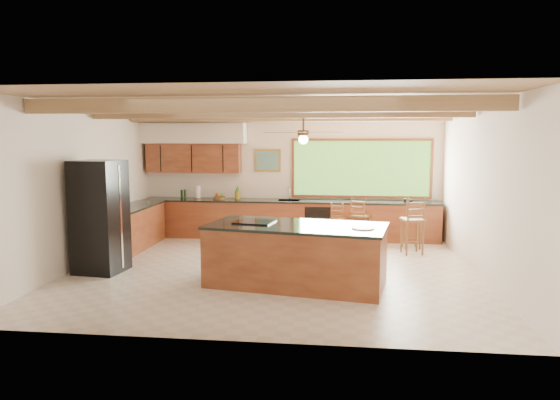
# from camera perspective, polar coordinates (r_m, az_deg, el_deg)

# --- Properties ---
(ground) EXTENTS (7.20, 7.20, 0.00)m
(ground) POSITION_cam_1_polar(r_m,az_deg,el_deg) (9.18, -0.76, -7.97)
(ground) COLOR beige
(ground) RESTS_ON ground
(room_shell) EXTENTS (7.27, 6.54, 3.02)m
(room_shell) POSITION_cam_1_polar(r_m,az_deg,el_deg) (9.53, -1.30, 6.06)
(room_shell) COLOR silver
(room_shell) RESTS_ON ground
(counter_run) EXTENTS (7.12, 3.10, 1.25)m
(counter_run) POSITION_cam_1_polar(r_m,az_deg,el_deg) (11.64, -3.19, -2.43)
(counter_run) COLOR brown
(counter_run) RESTS_ON ground
(island) EXTENTS (3.04, 1.81, 1.01)m
(island) POSITION_cam_1_polar(r_m,az_deg,el_deg) (8.18, 1.88, -6.24)
(island) COLOR brown
(island) RESTS_ON ground
(refrigerator) EXTENTS (0.85, 0.83, 2.00)m
(refrigerator) POSITION_cam_1_polar(r_m,az_deg,el_deg) (9.42, -19.89, -1.80)
(refrigerator) COLOR black
(refrigerator) RESTS_ON ground
(bar_stool_a) EXTENTS (0.44, 0.44, 0.95)m
(bar_stool_a) POSITION_cam_1_polar(r_m,az_deg,el_deg) (11.34, 6.78, -2.20)
(bar_stool_a) COLOR brown
(bar_stool_a) RESTS_ON ground
(bar_stool_b) EXTENTS (0.51, 0.51, 1.07)m
(bar_stool_b) POSITION_cam_1_polar(r_m,az_deg,el_deg) (11.33, 9.17, -1.89)
(bar_stool_b) COLOR brown
(bar_stool_b) RESTS_ON ground
(bar_stool_c) EXTENTS (0.43, 0.43, 1.06)m
(bar_stool_c) POSITION_cam_1_polar(r_m,az_deg,el_deg) (11.11, 14.85, -2.25)
(bar_stool_c) COLOR brown
(bar_stool_c) RESTS_ON ground
(bar_stool_d) EXTENTS (0.50, 0.50, 1.18)m
(bar_stool_d) POSITION_cam_1_polar(r_m,az_deg,el_deg) (10.58, 14.96, -2.31)
(bar_stool_d) COLOR brown
(bar_stool_d) RESTS_ON ground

